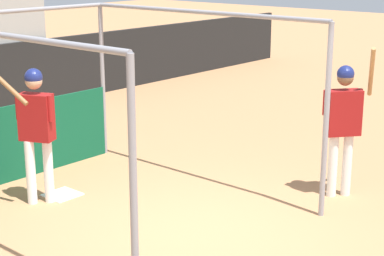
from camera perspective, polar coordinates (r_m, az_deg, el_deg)
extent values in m
plane|color=#A8754C|center=(7.82, 0.56, -9.49)|extent=(60.00, 60.00, 0.00)
cube|color=navy|center=(14.63, -16.25, 7.69)|extent=(0.45, 0.40, 0.10)
cube|color=navy|center=(14.76, -16.70, 8.61)|extent=(0.45, 0.06, 0.40)
cylinder|color=gray|center=(5.60, -5.21, -6.04)|extent=(0.07, 0.07, 2.49)
cylinder|color=gray|center=(8.15, 11.83, 0.49)|extent=(0.07, 0.07, 2.49)
cylinder|color=gray|center=(10.74, -7.94, 4.18)|extent=(0.07, 0.07, 2.49)
cylinder|color=gray|center=(9.11, 0.61, 10.28)|extent=(0.06, 4.16, 0.06)
cylinder|color=gray|center=(9.57, -15.82, 9.95)|extent=(3.33, 0.06, 0.06)
cube|color=#0F5133|center=(9.89, -14.96, -1.15)|extent=(3.26, 0.03, 1.15)
cube|color=white|center=(9.22, -11.46, -5.83)|extent=(0.44, 0.44, 0.02)
cylinder|color=white|center=(8.88, -12.64, -3.73)|extent=(0.17, 0.17, 0.88)
cylinder|color=white|center=(8.88, -14.14, -3.84)|extent=(0.17, 0.17, 0.88)
cube|color=maroon|center=(8.67, -13.69, 0.94)|extent=(0.39, 0.49, 0.63)
sphere|color=tan|center=(8.57, -13.89, 4.08)|extent=(0.22, 0.22, 0.22)
sphere|color=navy|center=(8.56, -13.91, 4.40)|extent=(0.23, 0.23, 0.23)
cylinder|color=maroon|center=(8.49, -12.51, 1.70)|extent=(0.09, 0.09, 0.34)
cylinder|color=maroon|center=(8.72, -15.21, 1.87)|extent=(0.09, 0.09, 0.34)
cylinder|color=brown|center=(8.44, -16.46, 3.94)|extent=(0.25, 0.74, 0.55)
sphere|color=brown|center=(8.75, -14.78, 2.77)|extent=(0.08, 0.08, 0.08)
cylinder|color=white|center=(9.09, 12.39, -3.29)|extent=(0.18, 0.18, 0.88)
cylinder|color=white|center=(9.17, 13.62, -3.20)|extent=(0.18, 0.18, 0.88)
cube|color=maroon|center=(8.93, 13.29, 1.34)|extent=(0.50, 0.47, 0.62)
sphere|color=brown|center=(8.83, 13.48, 4.38)|extent=(0.22, 0.22, 0.22)
sphere|color=navy|center=(8.82, 13.50, 4.70)|extent=(0.23, 0.23, 0.23)
cylinder|color=maroon|center=(8.84, 11.78, 2.22)|extent=(0.10, 0.10, 0.34)
cylinder|color=maroon|center=(9.03, 14.68, 2.33)|extent=(0.10, 0.10, 0.34)
cylinder|color=#AD7F4C|center=(8.97, 15.66, 4.81)|extent=(0.51, 0.30, 0.74)
sphere|color=#AD7F4C|center=(9.03, 13.93, 2.71)|extent=(0.08, 0.08, 0.08)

